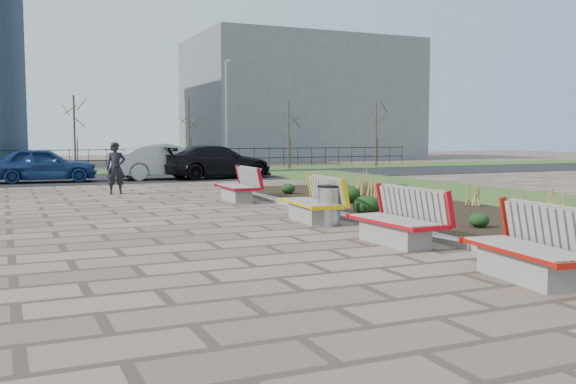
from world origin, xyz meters
name	(u,v)px	position (x,y,z in m)	size (l,w,h in m)	color
ground	(277,278)	(0.00, 0.00, 0.00)	(120.00, 120.00, 0.00)	#806958
planting_bed	(430,213)	(6.25, 5.00, 0.05)	(4.50, 18.00, 0.10)	black
planting_curb	(348,217)	(3.92, 5.00, 0.07)	(0.16, 18.00, 0.15)	gray
grass_verge_near	(570,206)	(11.00, 5.00, 0.02)	(5.00, 38.00, 0.04)	#33511E
grass_verge_far	(73,172)	(0.00, 28.00, 0.02)	(80.00, 5.00, 0.04)	#33511E
road	(86,179)	(0.00, 22.00, 0.01)	(80.00, 7.00, 0.02)	black
bench_a	(527,244)	(3.00, -1.54, 0.50)	(0.90, 2.10, 1.00)	#B9170C
bench_b	(394,217)	(3.00, 1.66, 0.50)	(0.90, 2.10, 1.00)	red
bench_c	(310,200)	(3.00, 5.11, 0.50)	(0.90, 2.10, 1.00)	yellow
bench_d	(236,184)	(3.00, 10.20, 0.50)	(0.90, 2.10, 1.00)	#B40C1C
litter_bin	(329,205)	(3.17, 4.51, 0.42)	(0.50, 0.50, 0.85)	#B2B2B7
pedestrian	(116,168)	(0.06, 13.99, 0.88)	(0.64, 0.42, 1.76)	black
car_blue	(43,165)	(-1.88, 20.59, 0.76)	(1.74, 4.33, 1.47)	navy
car_silver	(167,161)	(3.36, 20.63, 0.82)	(1.69, 4.85, 1.60)	#9EA1A5
car_black	(217,162)	(5.58, 20.21, 0.77)	(2.11, 5.20, 1.51)	black
tree_c	(75,134)	(0.00, 26.50, 2.04)	(1.40, 1.40, 4.00)	#4C3D2D
tree_d	(189,134)	(6.00, 26.50, 2.04)	(1.40, 1.40, 4.00)	#4C3D2D
tree_e	(288,135)	(12.00, 26.50, 2.04)	(1.40, 1.40, 4.00)	#4C3D2D
tree_f	(376,135)	(18.00, 26.50, 2.04)	(1.40, 1.40, 4.00)	#4C3D2D
lamp_east	(226,116)	(8.00, 26.00, 3.04)	(0.24, 0.60, 6.00)	gray
railing_fence	(70,160)	(0.00, 29.50, 0.64)	(44.00, 0.10, 1.20)	black
building_grey	(300,100)	(20.00, 42.00, 5.00)	(18.00, 12.00, 10.00)	slate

